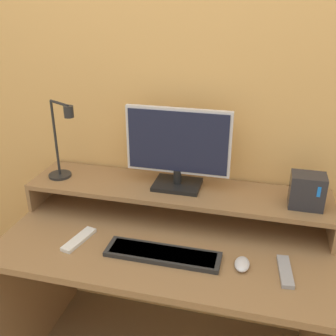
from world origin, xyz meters
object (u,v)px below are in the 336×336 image
object	(u,v)px
mouse	(242,264)
monitor	(179,148)
desk_lamp	(62,147)
router_dock	(307,191)
remote_control	(79,240)
remote_secondary	(285,271)
keyboard	(163,254)

from	to	relation	value
mouse	monitor	bearing A→B (deg)	134.53
desk_lamp	mouse	bearing A→B (deg)	-17.63
desk_lamp	mouse	xyz separation A→B (m)	(0.86, -0.27, -0.29)
router_dock	remote_control	size ratio (longest dim) A/B	0.78
monitor	remote_secondary	world-z (taller)	monitor
remote_control	remote_secondary	size ratio (longest dim) A/B	1.03
monitor	keyboard	xyz separation A→B (m)	(0.02, -0.34, -0.32)
router_dock	monitor	bearing A→B (deg)	174.88
monitor	keyboard	size ratio (longest dim) A/B	1.02
mouse	remote_secondary	size ratio (longest dim) A/B	0.51
keyboard	mouse	bearing A→B (deg)	1.61
desk_lamp	router_dock	size ratio (longest dim) A/B	2.61
router_dock	remote_secondary	bearing A→B (deg)	-103.51
remote_secondary	desk_lamp	bearing A→B (deg)	165.23
desk_lamp	remote_secondary	distance (m)	1.10
mouse	remote_secondary	distance (m)	0.16
router_dock	keyboard	distance (m)	0.64
desk_lamp	remote_secondary	xyz separation A→B (m)	(1.02, -0.27, -0.30)
router_dock	keyboard	size ratio (longest dim) A/B	0.32
keyboard	remote_secondary	size ratio (longest dim) A/B	2.53
monitor	keyboard	distance (m)	0.47
remote_secondary	router_dock	bearing A→B (deg)	76.49
mouse	remote_secondary	world-z (taller)	mouse
router_dock	remote_control	distance (m)	0.96
router_dock	keyboard	bearing A→B (deg)	-151.49
monitor	desk_lamp	size ratio (longest dim) A/B	1.23
desk_lamp	keyboard	world-z (taller)	desk_lamp
remote_secondary	remote_control	bearing A→B (deg)	-179.89
desk_lamp	mouse	distance (m)	0.95
mouse	remote_secondary	xyz separation A→B (m)	(0.16, 0.00, -0.01)
monitor	router_dock	bearing A→B (deg)	-5.12
desk_lamp	router_dock	bearing A→B (deg)	0.34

